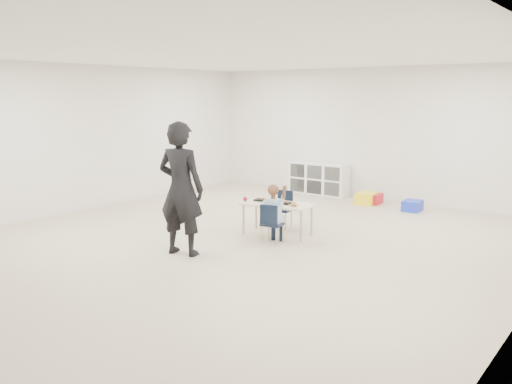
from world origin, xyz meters
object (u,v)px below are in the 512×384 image
Objects in this scene: chair_near at (272,223)px; child at (272,212)px; table at (277,219)px; adult at (181,189)px; cubby_shelf at (319,179)px.

chair_near is 0.18m from child.
adult is at bearing -114.99° from table.
table is at bearing -69.37° from cubby_shelf.
child is 0.69× the size of cubby_shelf.
child is 4.36m from cubby_shelf.
chair_near is 0.63× the size of child.
adult reaches higher than table.
cubby_shelf is 5.39m from adult.
table is 1.88m from adult.
cubby_shelf is at bearing 101.65° from chair_near.
cubby_shelf is 0.75× the size of adult.
cubby_shelf is (-1.58, 4.06, -0.14)m from child.
chair_near is 0.33× the size of adult.
adult reaches higher than chair_near.
child reaches higher than chair_near.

